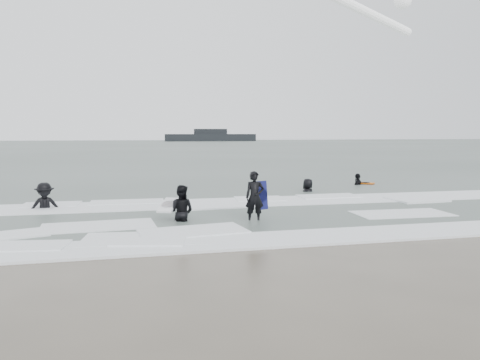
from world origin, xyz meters
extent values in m
plane|color=brown|center=(0.00, 0.00, 0.00)|extent=(320.00, 320.00, 0.00)
plane|color=#47544C|center=(0.00, 80.00, 0.06)|extent=(320.00, 320.00, 0.00)
imported|color=black|center=(-0.15, 2.06, 0.00)|extent=(0.65, 0.46, 1.70)
imported|color=black|center=(-2.51, 2.58, 0.00)|extent=(1.08, 0.99, 1.78)
imported|color=black|center=(-7.35, 6.04, 0.00)|extent=(1.35, 0.95, 1.91)
imported|color=black|center=(8.06, 11.17, 0.00)|extent=(1.07, 1.07, 1.83)
imported|color=black|center=(4.28, 8.91, 0.00)|extent=(1.04, 1.05, 1.83)
cube|color=white|center=(0.00, -0.60, 0.03)|extent=(30.03, 2.32, 0.07)
cube|color=white|center=(0.00, 6.00, 0.04)|extent=(30.00, 2.60, 0.09)
cube|color=black|center=(19.39, 138.54, 1.21)|extent=(29.23, 5.22, 2.30)
cube|color=black|center=(19.39, 138.54, 3.19)|extent=(10.44, 3.13, 1.67)
camera|label=1|loc=(-3.87, -12.66, 2.95)|focal=35.00mm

